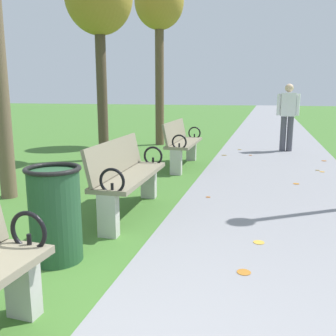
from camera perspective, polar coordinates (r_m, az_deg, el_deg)
name	(u,v)px	position (r m, az deg, el deg)	size (l,w,h in m)	color
paved_walkway	(271,121)	(19.40, 15.26, 6.82)	(2.57, 44.00, 0.02)	gray
park_bench_2	(127,175)	(4.52, -6.22, -1.02)	(0.51, 1.61, 0.90)	gray
park_bench_3	(182,142)	(7.38, 2.11, 3.91)	(0.49, 1.60, 0.90)	gray
tree_3	(99,1)	(8.40, -10.42, 23.62)	(1.37, 1.37, 4.08)	#4C3D2D
tree_4	(159,8)	(10.69, -1.34, 23.09)	(1.29, 1.29, 4.47)	brown
pedestrian_walking	(288,114)	(9.66, 17.66, 7.82)	(0.53, 0.23, 1.62)	#4C4C56
trash_bin	(55,214)	(3.42, -16.68, -6.65)	(0.48, 0.48, 0.84)	#234C2D
scattered_leaves	(186,212)	(4.63, 2.72, -6.67)	(4.88, 10.19, 0.02)	brown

